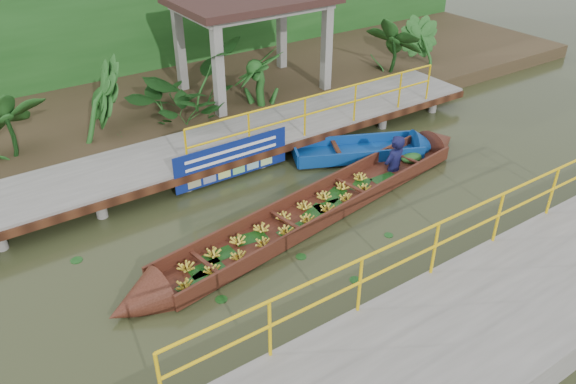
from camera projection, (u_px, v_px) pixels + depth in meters
ground at (289, 232)px, 11.53m from camera, size 80.00×80.00×0.00m
land_strip at (148, 104)px, 16.70m from camera, size 30.00×8.00×0.45m
far_dock at (211, 148)px, 13.71m from camera, size 16.00×2.06×1.66m
near_dock at (490, 323)px, 8.89m from camera, size 18.00×2.40×1.73m
pavilion at (252, 10)px, 15.94m from camera, size 4.40×3.00×3.00m
foliage_backdrop at (110, 25)px, 17.54m from camera, size 30.00×0.80×4.00m
vendor_boat at (331, 196)px, 12.23m from camera, size 10.01×2.48×2.22m
moored_blue_boat at (391, 149)px, 14.36m from camera, size 3.81×2.42×0.90m
blue_banner at (232, 160)px, 13.03m from camera, size 2.94×0.04×0.92m
tropical_plants at (249, 77)px, 15.68m from camera, size 14.31×1.31×1.64m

